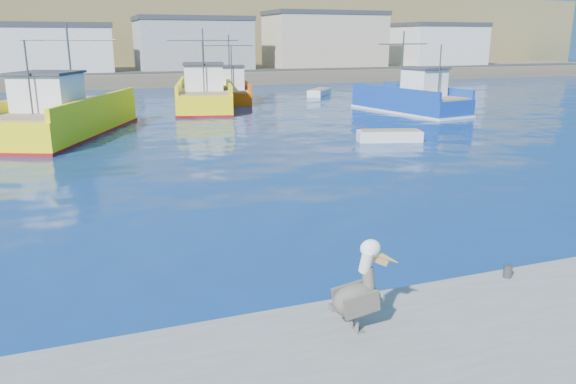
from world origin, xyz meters
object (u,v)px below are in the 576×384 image
(trawler_blue, at_px, (412,100))
(skiff_far, at_px, (319,93))
(skiff_mid, at_px, (389,137))
(pelican, at_px, (360,292))
(trawler_yellow_b, at_px, (205,95))
(boat_orange, at_px, (231,90))
(trawler_yellow_a, at_px, (64,117))

(trawler_blue, bearing_deg, skiff_far, 95.74)
(skiff_mid, bearing_deg, pelican, -121.96)
(skiff_far, xyz_separation_m, pelican, (-19.33, -45.87, 0.97))
(trawler_yellow_b, relative_size, skiff_far, 3.30)
(skiff_mid, height_order, pelican, pelican)
(boat_orange, xyz_separation_m, pelican, (-9.20, -43.64, 0.20))
(boat_orange, bearing_deg, skiff_far, 12.46)
(skiff_mid, distance_m, skiff_far, 27.00)
(trawler_yellow_b, bearing_deg, boat_orange, 52.22)
(boat_orange, distance_m, skiff_mid, 24.07)
(trawler_yellow_b, height_order, pelican, trawler_yellow_b)
(boat_orange, bearing_deg, trawler_blue, -47.84)
(pelican, bearing_deg, trawler_yellow_b, 81.66)
(trawler_yellow_a, height_order, skiff_far, trawler_yellow_a)
(trawler_blue, relative_size, boat_orange, 1.21)
(boat_orange, height_order, pelican, boat_orange)
(trawler_yellow_a, bearing_deg, skiff_mid, -26.00)
(pelican, bearing_deg, trawler_yellow_a, 100.69)
(pelican, bearing_deg, boat_orange, 78.09)
(trawler_blue, xyz_separation_m, boat_orange, (-11.64, 12.85, 0.05))
(trawler_yellow_a, distance_m, trawler_blue, 26.32)
(trawler_blue, bearing_deg, pelican, -124.10)
(trawler_yellow_b, distance_m, skiff_far, 15.17)
(trawler_blue, relative_size, pelican, 6.29)
(trawler_blue, distance_m, boat_orange, 17.34)
(trawler_yellow_a, relative_size, pelican, 7.92)
(pelican, bearing_deg, skiff_mid, 58.04)
(trawler_yellow_a, distance_m, skiff_mid, 19.73)
(trawler_blue, height_order, boat_orange, trawler_blue)
(trawler_yellow_b, bearing_deg, trawler_yellow_a, -135.97)
(trawler_blue, distance_m, skiff_far, 15.18)
(trawler_yellow_b, height_order, skiff_mid, trawler_yellow_b)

